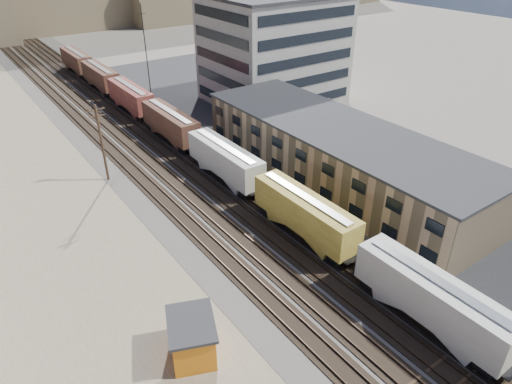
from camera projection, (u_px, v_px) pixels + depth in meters
ground at (427, 372)px, 33.17m from camera, size 300.00×300.00×0.00m
ballast_bed at (145, 143)px, 68.26m from camera, size 18.00×200.00×0.06m
dirt_yard at (15, 215)px, 51.17m from camera, size 24.00×180.00×0.03m
asphalt_lot at (322, 141)px, 68.83m from camera, size 26.00×120.00×0.04m
rail_tracks at (141, 143)px, 67.94m from camera, size 11.40×200.00×0.24m
freight_train at (195, 140)px, 62.47m from camera, size 3.00×119.74×4.46m
warehouse at (337, 154)px, 56.44m from camera, size 12.40×40.40×7.25m
office_tower at (274, 49)px, 81.20m from camera, size 22.60×18.60×18.45m
utility_pole_north at (102, 142)px, 55.71m from camera, size 2.20×0.32×10.00m
radio_mast at (147, 62)px, 73.74m from camera, size 1.20×0.16×18.00m
maintenance_shed at (192, 338)px, 33.77m from camera, size 4.87×5.42×3.26m
parked_car_blue at (299, 123)px, 72.99m from camera, size 4.49×6.43×1.63m
parked_car_far at (326, 102)px, 82.04m from camera, size 2.76×5.09×1.64m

